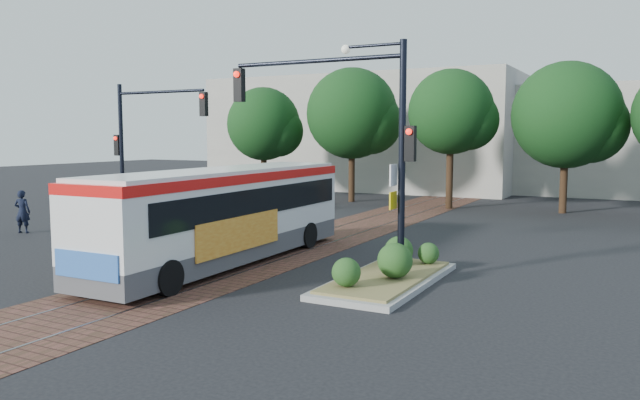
% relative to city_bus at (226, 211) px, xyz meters
% --- Properties ---
extents(ground, '(120.00, 120.00, 0.00)m').
position_rel_city_bus_xyz_m(ground, '(0.44, 0.82, -1.58)').
color(ground, black).
rests_on(ground, ground).
extents(trackbed, '(3.60, 40.00, 0.02)m').
position_rel_city_bus_xyz_m(trackbed, '(0.44, 4.82, -1.57)').
color(trackbed, brown).
rests_on(trackbed, ground).
extents(tree_row, '(26.40, 5.60, 7.67)m').
position_rel_city_bus_xyz_m(tree_row, '(1.65, 17.24, 3.27)').
color(tree_row, '#382314').
rests_on(tree_row, ground).
extents(warehouses, '(40.00, 13.00, 8.00)m').
position_rel_city_bus_xyz_m(warehouses, '(-0.09, 29.57, 2.23)').
color(warehouses, '#ADA899').
rests_on(warehouses, ground).
extents(city_bus, '(2.48, 10.65, 2.84)m').
position_rel_city_bus_xyz_m(city_bus, '(0.00, 0.00, 0.00)').
color(city_bus, '#4A4A4C').
rests_on(city_bus, ground).
extents(traffic_island, '(2.20, 5.20, 1.13)m').
position_rel_city_bus_xyz_m(traffic_island, '(5.26, -0.08, -1.25)').
color(traffic_island, gray).
rests_on(traffic_island, ground).
extents(signal_pole_main, '(5.49, 0.46, 6.00)m').
position_rel_city_bus_xyz_m(signal_pole_main, '(4.30, 0.01, 2.58)').
color(signal_pole_main, black).
rests_on(signal_pole_main, ground).
extents(signal_pole_left, '(4.99, 0.34, 6.00)m').
position_rel_city_bus_xyz_m(signal_pole_left, '(-7.93, 4.82, 2.28)').
color(signal_pole_left, black).
rests_on(signal_pole_left, ground).
extents(officer, '(0.73, 0.61, 1.70)m').
position_rel_city_bus_xyz_m(officer, '(-10.54, 0.97, -0.73)').
color(officer, black).
rests_on(officer, ground).
extents(parked_car, '(4.44, 2.63, 1.20)m').
position_rel_city_bus_xyz_m(parked_car, '(-6.05, 12.85, -0.98)').
color(parked_car, black).
rests_on(parked_car, ground).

